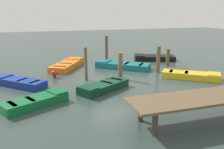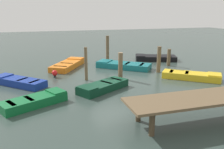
{
  "view_description": "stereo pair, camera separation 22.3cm",
  "coord_description": "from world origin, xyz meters",
  "px_view_note": "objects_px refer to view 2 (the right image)",
  "views": [
    {
      "loc": [
        4.51,
        13.47,
        4.12
      ],
      "look_at": [
        0.0,
        0.0,
        0.35
      ],
      "focal_mm": 38.19,
      "sensor_mm": 36.0,
      "label": 1
    },
    {
      "loc": [
        4.3,
        13.54,
        4.12
      ],
      "look_at": [
        0.0,
        0.0,
        0.35
      ],
      "focal_mm": 38.19,
      "sensor_mm": 36.0,
      "label": 2
    }
  ],
  "objects_px": {
    "rowboat_teal": "(123,65)",
    "mooring_piling_mid_right": "(169,57)",
    "dock_segment": "(206,99)",
    "rowboat_orange": "(68,65)",
    "mooring_piling_mid_left": "(108,49)",
    "mooring_piling_near_left": "(120,66)",
    "rowboat_dark_green": "(103,86)",
    "rowboat_green": "(35,101)",
    "marker_buoy": "(55,73)",
    "rowboat_blue": "(19,82)",
    "rowboat_yellow": "(192,76)",
    "mooring_piling_far_left": "(86,64)",
    "rowboat_black": "(155,58)",
    "mooring_piling_near_right": "(159,60)"
  },
  "relations": [
    {
      "from": "mooring_piling_far_left",
      "to": "mooring_piling_mid_left",
      "type": "height_order",
      "value": "mooring_piling_mid_left"
    },
    {
      "from": "mooring_piling_near_left",
      "to": "rowboat_orange",
      "type": "bearing_deg",
      "value": -57.12
    },
    {
      "from": "mooring_piling_mid_left",
      "to": "marker_buoy",
      "type": "height_order",
      "value": "mooring_piling_mid_left"
    },
    {
      "from": "rowboat_teal",
      "to": "mooring_piling_mid_left",
      "type": "xyz_separation_m",
      "value": [
        0.46,
        -2.53,
        0.88
      ]
    },
    {
      "from": "rowboat_black",
      "to": "rowboat_blue",
      "type": "relative_size",
      "value": 1.21
    },
    {
      "from": "mooring_piling_mid_right",
      "to": "rowboat_dark_green",
      "type": "bearing_deg",
      "value": 33.14
    },
    {
      "from": "rowboat_teal",
      "to": "rowboat_black",
      "type": "relative_size",
      "value": 1.06
    },
    {
      "from": "rowboat_orange",
      "to": "mooring_piling_mid_left",
      "type": "relative_size",
      "value": 1.81
    },
    {
      "from": "dock_segment",
      "to": "rowboat_orange",
      "type": "height_order",
      "value": "dock_segment"
    },
    {
      "from": "rowboat_green",
      "to": "rowboat_blue",
      "type": "relative_size",
      "value": 0.99
    },
    {
      "from": "rowboat_green",
      "to": "rowboat_black",
      "type": "relative_size",
      "value": 0.82
    },
    {
      "from": "rowboat_orange",
      "to": "rowboat_dark_green",
      "type": "bearing_deg",
      "value": -138.64
    },
    {
      "from": "rowboat_dark_green",
      "to": "rowboat_yellow",
      "type": "xyz_separation_m",
      "value": [
        -5.9,
        -0.45,
        -0.0
      ]
    },
    {
      "from": "rowboat_yellow",
      "to": "mooring_piling_far_left",
      "type": "xyz_separation_m",
      "value": [
        6.36,
        -1.76,
        0.81
      ]
    },
    {
      "from": "dock_segment",
      "to": "rowboat_orange",
      "type": "distance_m",
      "value": 11.4
    },
    {
      "from": "marker_buoy",
      "to": "mooring_piling_near_left",
      "type": "bearing_deg",
      "value": 158.44
    },
    {
      "from": "rowboat_blue",
      "to": "mooring_piling_mid_left",
      "type": "bearing_deg",
      "value": -100.09
    },
    {
      "from": "dock_segment",
      "to": "rowboat_blue",
      "type": "relative_size",
      "value": 2.08
    },
    {
      "from": "rowboat_teal",
      "to": "rowboat_blue",
      "type": "relative_size",
      "value": 1.28
    },
    {
      "from": "rowboat_black",
      "to": "rowboat_blue",
      "type": "bearing_deg",
      "value": 41.52
    },
    {
      "from": "rowboat_teal",
      "to": "mooring_piling_mid_right",
      "type": "bearing_deg",
      "value": -145.73
    },
    {
      "from": "rowboat_blue",
      "to": "rowboat_yellow",
      "type": "height_order",
      "value": "same"
    },
    {
      "from": "rowboat_orange",
      "to": "mooring_piling_mid_right",
      "type": "distance_m",
      "value": 7.78
    },
    {
      "from": "rowboat_green",
      "to": "rowboat_blue",
      "type": "height_order",
      "value": "same"
    },
    {
      "from": "rowboat_orange",
      "to": "mooring_piling_near_right",
      "type": "height_order",
      "value": "mooring_piling_near_right"
    },
    {
      "from": "mooring_piling_far_left",
      "to": "rowboat_green",
      "type": "bearing_deg",
      "value": 47.39
    },
    {
      "from": "rowboat_teal",
      "to": "rowboat_green",
      "type": "relative_size",
      "value": 1.29
    },
    {
      "from": "rowboat_black",
      "to": "mooring_piling_near_left",
      "type": "xyz_separation_m",
      "value": [
        4.89,
        4.66,
        0.62
      ]
    },
    {
      "from": "rowboat_dark_green",
      "to": "rowboat_orange",
      "type": "xyz_separation_m",
      "value": [
        1.05,
        -6.05,
        -0.0
      ]
    },
    {
      "from": "rowboat_orange",
      "to": "mooring_piling_mid_right",
      "type": "relative_size",
      "value": 3.02
    },
    {
      "from": "rowboat_green",
      "to": "marker_buoy",
      "type": "relative_size",
      "value": 6.38
    },
    {
      "from": "rowboat_blue",
      "to": "mooring_piling_near_left",
      "type": "bearing_deg",
      "value": -139.88
    },
    {
      "from": "rowboat_black",
      "to": "mooring_piling_near_right",
      "type": "distance_m",
      "value": 4.34
    },
    {
      "from": "rowboat_yellow",
      "to": "mooring_piling_far_left",
      "type": "height_order",
      "value": "mooring_piling_far_left"
    },
    {
      "from": "rowboat_yellow",
      "to": "rowboat_teal",
      "type": "bearing_deg",
      "value": 165.73
    },
    {
      "from": "rowboat_green",
      "to": "rowboat_yellow",
      "type": "xyz_separation_m",
      "value": [
        -9.43,
        -1.58,
        -0.0
      ]
    },
    {
      "from": "dock_segment",
      "to": "mooring_piling_far_left",
      "type": "height_order",
      "value": "mooring_piling_far_left"
    },
    {
      "from": "rowboat_teal",
      "to": "mooring_piling_far_left",
      "type": "height_order",
      "value": "mooring_piling_far_left"
    },
    {
      "from": "rowboat_blue",
      "to": "mooring_piling_far_left",
      "type": "distance_m",
      "value": 3.99
    },
    {
      "from": "rowboat_teal",
      "to": "rowboat_blue",
      "type": "bearing_deg",
      "value": 56.48
    },
    {
      "from": "mooring_piling_mid_right",
      "to": "mooring_piling_near_left",
      "type": "relative_size",
      "value": 0.79
    },
    {
      "from": "dock_segment",
      "to": "rowboat_orange",
      "type": "bearing_deg",
      "value": -69.18
    },
    {
      "from": "dock_segment",
      "to": "marker_buoy",
      "type": "relative_size",
      "value": 13.38
    },
    {
      "from": "rowboat_blue",
      "to": "rowboat_orange",
      "type": "xyz_separation_m",
      "value": [
        -3.31,
        -3.71,
        -0.0
      ]
    },
    {
      "from": "rowboat_black",
      "to": "rowboat_yellow",
      "type": "bearing_deg",
      "value": 104.52
    },
    {
      "from": "mooring_piling_mid_left",
      "to": "mooring_piling_near_left",
      "type": "distance_m",
      "value": 5.3
    },
    {
      "from": "rowboat_teal",
      "to": "mooring_piling_near_left",
      "type": "relative_size",
      "value": 2.37
    },
    {
      "from": "rowboat_black",
      "to": "rowboat_orange",
      "type": "xyz_separation_m",
      "value": [
        7.6,
        0.47,
        -0.0
      ]
    },
    {
      "from": "rowboat_teal",
      "to": "marker_buoy",
      "type": "relative_size",
      "value": 8.23
    },
    {
      "from": "rowboat_green",
      "to": "mooring_piling_near_right",
      "type": "distance_m",
      "value": 9.11
    }
  ]
}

